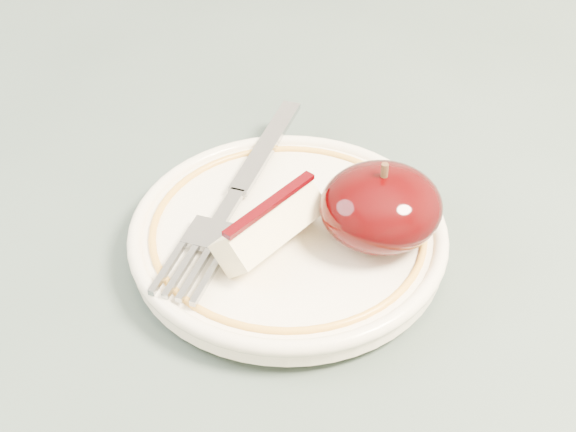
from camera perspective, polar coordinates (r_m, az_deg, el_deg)
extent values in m
cylinder|color=brown|center=(1.12, 9.97, 0.14)|extent=(0.05, 0.05, 0.71)
cube|color=#43534D|center=(0.50, -10.55, -3.74)|extent=(0.90, 0.90, 0.04)
cylinder|color=white|center=(0.47, 0.00, -2.32)|extent=(0.10, 0.10, 0.01)
cylinder|color=white|center=(0.46, 0.00, -1.50)|extent=(0.18, 0.18, 0.01)
torus|color=white|center=(0.46, 0.00, -1.04)|extent=(0.18, 0.18, 0.01)
torus|color=gold|center=(0.46, 0.00, -0.91)|extent=(0.16, 0.16, 0.00)
ellipsoid|color=black|center=(0.44, 6.63, 0.68)|extent=(0.07, 0.06, 0.04)
cylinder|color=#472D19|center=(0.43, 6.87, 3.10)|extent=(0.00, 0.00, 0.01)
cube|color=#F5E8B4|center=(0.44, -1.26, -0.78)|extent=(0.07, 0.06, 0.03)
cube|color=#330104|center=(0.43, -1.29, 0.85)|extent=(0.06, 0.04, 0.00)
cube|color=gray|center=(0.51, -1.53, 5.04)|extent=(0.07, 0.09, 0.00)
cube|color=gray|center=(0.47, -4.23, 0.69)|extent=(0.02, 0.03, 0.00)
cube|color=gray|center=(0.45, -5.51, -1.38)|extent=(0.04, 0.03, 0.00)
cube|color=gray|center=(0.43, -5.70, -4.38)|extent=(0.03, 0.04, 0.00)
cube|color=gray|center=(0.43, -6.66, -4.13)|extent=(0.03, 0.04, 0.00)
cube|color=gray|center=(0.43, -7.61, -3.88)|extent=(0.03, 0.04, 0.00)
cube|color=gray|center=(0.43, -8.55, -3.64)|extent=(0.03, 0.04, 0.00)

